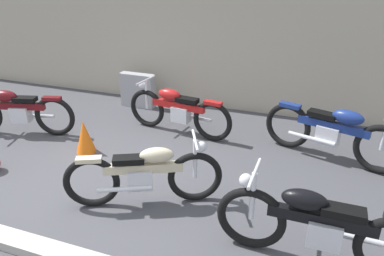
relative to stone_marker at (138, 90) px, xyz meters
The scene contains 10 objects.
ground_plane 3.12m from the stone_marker, 74.89° to the right, with size 40.00×40.00×0.00m, color #47474C.
building_wall 1.73m from the stone_marker, 39.78° to the left, with size 18.00×0.30×3.48m, color #B2A893.
curb_strip 4.41m from the stone_marker, 79.42° to the right, with size 18.00×0.24×0.12m, color #B7B2A8.
stone_marker is the anchor object (origin of this frame).
traffic_cone 2.17m from the stone_marker, 86.07° to the right, with size 0.32×0.32×0.55m, color orange.
motorcycle_red 1.62m from the stone_marker, 36.27° to the right, with size 2.07×0.58×0.93m.
motorcycle_maroon 2.41m from the stone_marker, 125.15° to the right, with size 2.04×0.77×0.94m.
motorcycle_cream 3.54m from the stone_marker, 60.96° to the right, with size 1.86×1.02×0.91m.
motorcycle_blue 4.09m from the stone_marker, 14.97° to the right, with size 2.15×0.87×0.99m.
motorcycle_black 5.15m from the stone_marker, 41.86° to the right, with size 2.16×0.60×0.97m.
Camera 1 is at (2.84, -3.68, 2.93)m, focal length 34.62 mm.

